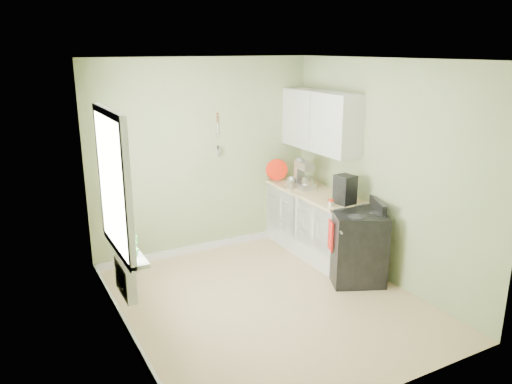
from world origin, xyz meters
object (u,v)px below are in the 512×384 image
kettle (291,183)px  coffee_maker (345,190)px  stand_mixer (304,176)px  stove (356,244)px

kettle → coffee_maker: size_ratio=0.48×
kettle → stand_mixer: bearing=-14.9°
stand_mixer → coffee_maker: (0.05, -0.85, -0.01)m
stove → coffee_maker: (0.01, 0.28, 0.63)m
stand_mixer → kettle: 0.21m
stove → stand_mixer: bearing=92.3°
stove → coffee_maker: 0.69m
kettle → coffee_maker: 0.93m
stove → kettle: size_ratio=5.72×
stand_mixer → coffee_maker: stand_mixer is taller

